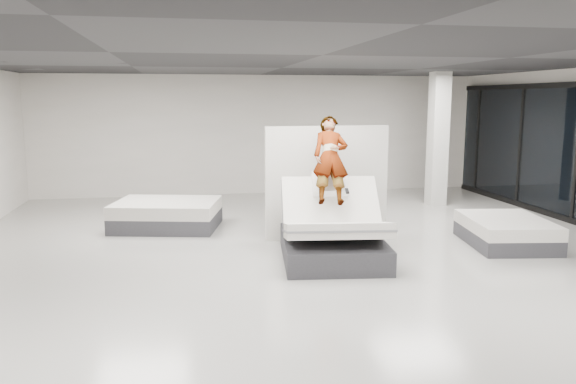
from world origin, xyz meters
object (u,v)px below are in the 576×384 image
(column, at_px, (438,139))
(remote, at_px, (347,191))
(divider_panel, at_px, (327,183))
(hero_bed, at_px, (333,234))
(flat_bed_left_far, at_px, (167,215))
(flat_bed_right_far, at_px, (506,232))
(person, at_px, (331,176))

(column, bearing_deg, remote, -129.86)
(divider_panel, relative_size, column, 0.72)
(hero_bed, distance_m, flat_bed_left_far, 3.87)
(flat_bed_right_far, relative_size, column, 0.60)
(divider_panel, height_order, column, column)
(remote, distance_m, divider_panel, 1.45)
(column, bearing_deg, divider_panel, -141.55)
(flat_bed_left_far, bearing_deg, column, 12.14)
(person, xyz_separation_m, divider_panel, (0.22, 1.07, -0.27))
(hero_bed, distance_m, divider_panel, 1.56)
(flat_bed_right_far, bearing_deg, hero_bed, -174.37)
(person, relative_size, divider_panel, 0.71)
(divider_panel, height_order, flat_bed_right_far, divider_panel)
(hero_bed, relative_size, column, 0.72)
(hero_bed, relative_size, divider_panel, 1.00)
(hero_bed, bearing_deg, flat_bed_right_far, 5.63)
(column, bearing_deg, person, -133.91)
(column, bearing_deg, flat_bed_left_far, -167.86)
(person, relative_size, flat_bed_right_far, 0.85)
(divider_panel, relative_size, flat_bed_left_far, 1.00)
(flat_bed_left_far, bearing_deg, remote, -44.02)
(flat_bed_left_far, bearing_deg, hero_bed, -45.79)
(hero_bed, distance_m, column, 5.69)
(flat_bed_left_far, distance_m, column, 6.69)
(hero_bed, bearing_deg, flat_bed_left_far, 134.21)
(flat_bed_right_far, xyz_separation_m, flat_bed_left_far, (-5.96, 2.45, 0.03))
(divider_panel, bearing_deg, column, 38.64)
(person, bearing_deg, flat_bed_right_far, 6.83)
(divider_panel, height_order, flat_bed_left_far, divider_panel)
(remote, relative_size, column, 0.04)
(hero_bed, xyz_separation_m, flat_bed_left_far, (-2.69, 2.77, -0.14))
(divider_panel, relative_size, flat_bed_right_far, 1.19)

